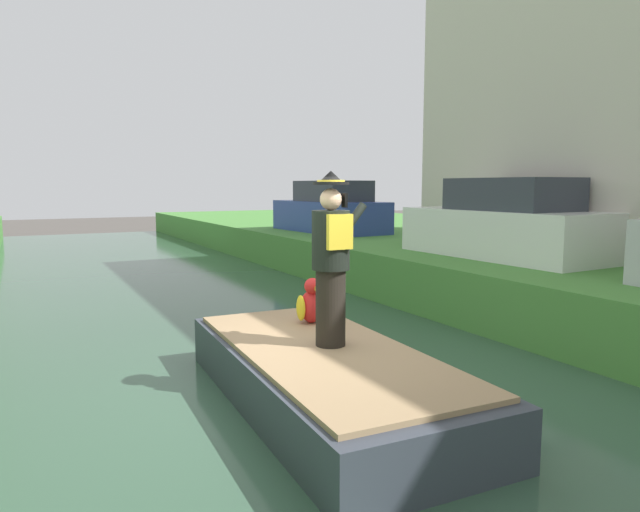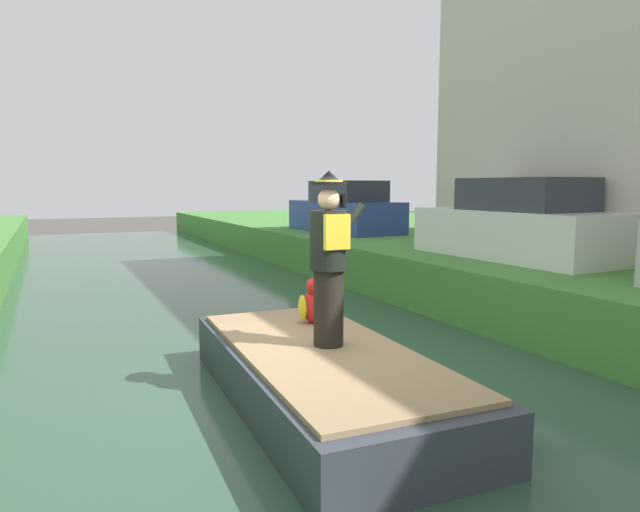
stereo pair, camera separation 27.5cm
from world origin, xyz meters
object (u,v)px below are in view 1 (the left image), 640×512
Objects in this scene: person_pirate at (331,259)px; boat at (325,376)px; parrot_plush at (311,303)px; parked_car_white at (505,224)px; parked_car_blue at (330,210)px.

boat is at bearing -154.09° from person_pirate.
parked_car_white reaches higher than parrot_plush.
parked_car_blue is at bearing 90.00° from parked_car_white.
person_pirate is 5.97m from parked_car_white.
boat is 11.13m from parked_car_blue.
parked_car_white is (5.32, 2.72, 0.04)m from person_pirate.
parked_car_white is 0.99× the size of parked_car_blue.
person_pirate reaches higher than parked_car_blue.
parked_car_white is at bearing 24.12° from person_pirate.
person_pirate is 0.46× the size of parked_car_white.
person_pirate is at bearing 28.86° from boat.
parrot_plush is at bearing 71.86° from person_pirate.
parrot_plush is 0.14× the size of parked_car_blue.
boat is at bearing -119.38° from parked_car_blue.
parked_car_blue is at bearing 58.02° from person_pirate.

